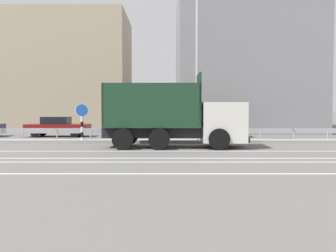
# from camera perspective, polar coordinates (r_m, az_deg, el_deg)

# --- Properties ---
(ground_plane) EXTENTS (320.00, 320.00, 0.00)m
(ground_plane) POSITION_cam_1_polar(r_m,az_deg,el_deg) (20.83, -1.41, -2.95)
(ground_plane) COLOR #605E5B
(lane_strip_0) EXTENTS (71.59, 0.16, 0.01)m
(lane_strip_0) POSITION_cam_1_polar(r_m,az_deg,el_deg) (18.42, 1.09, -3.67)
(lane_strip_0) COLOR silver
(lane_strip_0) RESTS_ON ground_plane
(lane_strip_1) EXTENTS (71.59, 0.16, 0.01)m
(lane_strip_1) POSITION_cam_1_polar(r_m,az_deg,el_deg) (15.88, 1.23, -4.69)
(lane_strip_1) COLOR silver
(lane_strip_1) RESTS_ON ground_plane
(lane_strip_2) EXTENTS (71.59, 0.16, 0.01)m
(lane_strip_2) POSITION_cam_1_polar(r_m,az_deg,el_deg) (14.76, 1.31, -5.25)
(lane_strip_2) COLOR silver
(lane_strip_2) RESTS_ON ground_plane
(lane_strip_3) EXTENTS (71.59, 0.16, 0.01)m
(lane_strip_3) POSITION_cam_1_polar(r_m,az_deg,el_deg) (12.16, 1.56, -6.95)
(lane_strip_3) COLOR silver
(lane_strip_3) RESTS_ON ground_plane
(median_island) EXTENTS (39.37, 1.10, 0.18)m
(median_island) POSITION_cam_1_polar(r_m,az_deg,el_deg) (22.92, -1.27, -2.21)
(median_island) COLOR gray
(median_island) RESTS_ON ground_plane
(median_guardrail) EXTENTS (71.59, 0.09, 0.78)m
(median_guardrail) POSITION_cam_1_polar(r_m,az_deg,el_deg) (24.20, -1.19, -0.81)
(median_guardrail) COLOR #9EA0A5
(median_guardrail) RESTS_ON ground_plane
(dump_truck) EXTENTS (7.31, 2.83, 3.76)m
(dump_truck) POSITION_cam_1_polar(r_m,az_deg,el_deg) (20.14, 3.47, 0.47)
(dump_truck) COLOR silver
(dump_truck) RESTS_ON ground_plane
(median_road_sign) EXTENTS (0.77, 0.16, 2.28)m
(median_road_sign) POSITION_cam_1_polar(r_m,az_deg,el_deg) (23.38, -12.20, 0.59)
(median_road_sign) COLOR white
(median_road_sign) RESTS_ON ground_plane
(street_lamp_2) EXTENTS (0.70, 2.62, 10.69)m
(street_lamp_2) POSITION_cam_1_polar(r_m,az_deg,el_deg) (22.90, 4.49, 12.35)
(street_lamp_2) COLOR #ADADB2
(street_lamp_2) RESTS_ON ground_plane
(parked_car_4) EXTENTS (4.38, 1.85, 1.41)m
(parked_car_4) POSITION_cam_1_polar(r_m,az_deg,el_deg) (28.79, -15.53, -0.08)
(parked_car_4) COLOR maroon
(parked_car_4) RESTS_ON ground_plane
(parked_car_5) EXTENTS (4.07, 1.96, 1.43)m
(parked_car_5) POSITION_cam_1_polar(r_m,az_deg,el_deg) (28.21, -4.72, 0.01)
(parked_car_5) COLOR black
(parked_car_5) RESTS_ON ground_plane
(parked_car_6) EXTENTS (4.32, 1.87, 1.54)m
(parked_car_6) POSITION_cam_1_polar(r_m,az_deg,el_deg) (27.77, 7.02, 0.02)
(parked_car_6) COLOR #B27A14
(parked_car_6) RESTS_ON ground_plane
(background_building_0) EXTENTS (21.61, 9.18, 11.07)m
(background_building_0) POSITION_cam_1_polar(r_m,az_deg,el_deg) (42.09, -20.62, 7.25)
(background_building_0) COLOR tan
(background_building_0) RESTS_ON ground_plane
(background_building_1) EXTENTS (11.44, 13.89, 12.32)m
(background_building_1) POSITION_cam_1_polar(r_m,az_deg,el_deg) (37.11, 10.54, 8.98)
(background_building_1) COLOR gray
(background_building_1) RESTS_ON ground_plane
(church_tower) EXTENTS (3.60, 3.60, 11.87)m
(church_tower) POSITION_cam_1_polar(r_m,az_deg,el_deg) (47.61, 5.10, 6.63)
(church_tower) COLOR silver
(church_tower) RESTS_ON ground_plane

